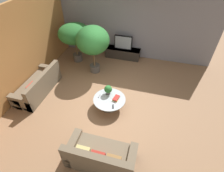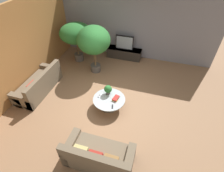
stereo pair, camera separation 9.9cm
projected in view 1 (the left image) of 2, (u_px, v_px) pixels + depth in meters
name	position (u px, v px, depth m)	size (l,w,h in m)	color
ground_plane	(110.00, 100.00, 6.31)	(24.00, 24.00, 0.00)	#8C6647
back_wall_stone	(130.00, 25.00, 7.70)	(7.40, 0.12, 3.00)	gray
side_wall_left	(22.00, 48.00, 6.13)	(0.12, 7.40, 3.00)	#B2753D
media_console	(123.00, 53.00, 8.33)	(1.64, 0.50, 0.47)	#2D2823
television	(123.00, 43.00, 7.98)	(0.81, 0.13, 0.65)	black
coffee_table	(109.00, 101.00, 5.87)	(1.08, 1.08, 0.38)	#756656
couch_by_wall	(38.00, 86.00, 6.45)	(0.84, 2.01, 0.84)	brown
couch_near_entry	(101.00, 156.00, 4.39)	(1.74, 0.84, 0.84)	brown
potted_palm_tall	(74.00, 34.00, 7.44)	(1.39, 1.39, 1.76)	#514C47
potted_palm_corner	(93.00, 41.00, 6.72)	(1.30, 1.30, 2.00)	#514C47
potted_plant_tabletop	(108.00, 89.00, 5.86)	(0.27, 0.27, 0.34)	#514C47
book_stack	(116.00, 98.00, 5.77)	(0.21, 0.30, 0.07)	gold
remote_black	(113.00, 106.00, 5.53)	(0.04, 0.16, 0.02)	black
remote_silver	(99.00, 96.00, 5.89)	(0.04, 0.16, 0.02)	gray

